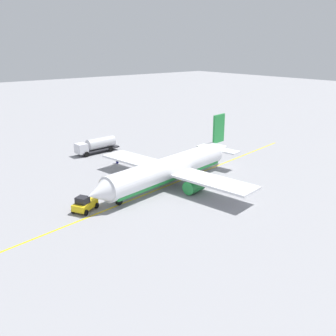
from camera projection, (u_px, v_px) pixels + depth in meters
name	position (u px, v px, depth m)	size (l,w,h in m)	color
ground_plane	(168.00, 185.00, 61.90)	(400.00, 400.00, 0.00)	#939399
airplane	(170.00, 169.00, 61.40)	(33.15, 30.12, 9.80)	white
fuel_tanker	(97.00, 145.00, 80.03)	(9.84, 3.32, 3.15)	#2D2D33
pushback_tug	(85.00, 204.00, 52.17)	(4.12, 3.61, 2.20)	yellow
refueling_worker	(117.00, 159.00, 73.17)	(0.63, 0.62, 1.71)	navy
safety_cone_nose	(76.00, 208.00, 52.57)	(0.64, 0.64, 0.71)	#F2590F
safety_cone_wingtip	(94.00, 201.00, 54.92)	(0.58, 0.58, 0.64)	#F2590F
taxi_line_marking	(168.00, 185.00, 61.90)	(75.59, 0.30, 0.01)	yellow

